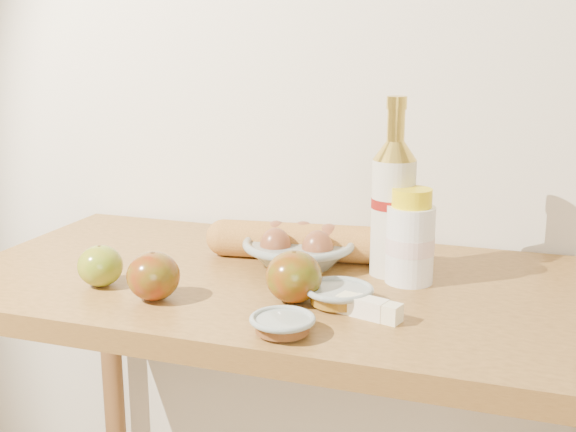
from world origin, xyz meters
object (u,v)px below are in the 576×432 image
at_px(egg_bowl, 299,249).
at_px(cream_bottle, 410,239).
at_px(bourbon_bottle, 393,204).
at_px(table, 293,343).
at_px(baguette, 314,242).

bearing_deg(egg_bowl, cream_bottle, -9.13).
bearing_deg(bourbon_bottle, table, -149.07).
distance_m(bourbon_bottle, baguette, 0.18).
xyz_separation_m(cream_bottle, baguette, (-0.19, 0.07, -0.04)).
bearing_deg(table, bourbon_bottle, 26.75).
relative_size(bourbon_bottle, egg_bowl, 1.38).
relative_size(cream_bottle, egg_bowl, 0.72).
bearing_deg(egg_bowl, table, -79.03).
relative_size(table, cream_bottle, 7.28).
bearing_deg(baguette, egg_bowl, -129.62).
bearing_deg(bourbon_bottle, baguette, 172.02).
xyz_separation_m(cream_bottle, egg_bowl, (-0.21, 0.03, -0.05)).
xyz_separation_m(table, egg_bowl, (-0.02, 0.08, 0.15)).
distance_m(table, baguette, 0.19).
bearing_deg(egg_bowl, baguette, 57.96).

